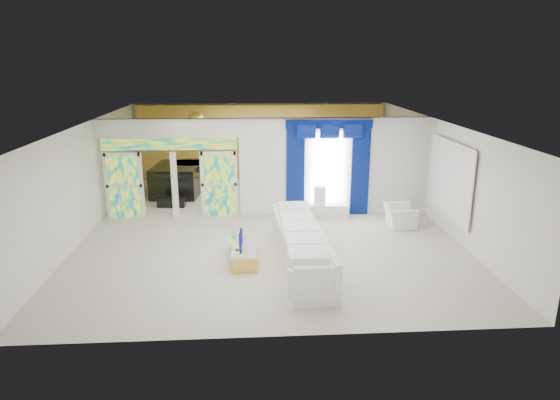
{
  "coord_description": "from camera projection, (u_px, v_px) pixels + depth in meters",
  "views": [
    {
      "loc": [
        -0.49,
        -13.54,
        4.69
      ],
      "look_at": [
        0.3,
        -1.2,
        1.1
      ],
      "focal_mm": 31.29,
      "sensor_mm": 36.0,
      "label": 1
    }
  ],
  "objects": [
    {
      "name": "piano_bench",
      "position": [
        172.0,
        202.0,
        16.04
      ],
      "size": [
        0.93,
        0.43,
        0.3
      ],
      "primitive_type": "cube",
      "rotation": [
        0.0,
        0.0,
        -0.09
      ],
      "color": "black",
      "rests_on": "ground"
    },
    {
      "name": "gold_curtains",
      "position": [
        261.0,
        141.0,
        19.55
      ],
      "size": [
        9.7,
        0.12,
        2.9
      ],
      "primitive_type": "cube",
      "color": "#B6942B",
      "rests_on": "ground"
    },
    {
      "name": "blue_drape_right",
      "position": [
        360.0,
        170.0,
        14.93
      ],
      "size": [
        0.55,
        0.1,
        2.8
      ],
      "primitive_type": "cube",
      "color": "#040E4C",
      "rests_on": "ground"
    },
    {
      "name": "white_sofa",
      "position": [
        301.0,
        247.0,
        11.53
      ],
      "size": [
        1.17,
        4.43,
        0.84
      ],
      "primitive_type": "cube",
      "rotation": [
        0.0,
        0.0,
        0.05
      ],
      "color": "white",
      "rests_on": "ground"
    },
    {
      "name": "stained_transom",
      "position": [
        170.0,
        144.0,
        14.47
      ],
      "size": [
        4.0,
        0.05,
        0.35
      ],
      "primitive_type": "cube",
      "color": "#994C3F",
      "rests_on": "dividing_header"
    },
    {
      "name": "blue_drape_left",
      "position": [
        295.0,
        171.0,
        14.81
      ],
      "size": [
        0.55,
        0.1,
        2.8
      ],
      "primitive_type": "cube",
      "color": "#040E4C",
      "rests_on": "ground"
    },
    {
      "name": "coffee_table",
      "position": [
        244.0,
        252.0,
        11.79
      ],
      "size": [
        0.65,
        1.7,
        0.37
      ],
      "primitive_type": "cube",
      "rotation": [
        0.0,
        0.0,
        0.05
      ],
      "color": "gold",
      "rests_on": "ground"
    },
    {
      "name": "stained_panel_right",
      "position": [
        219.0,
        184.0,
        14.9
      ],
      "size": [
        0.95,
        0.04,
        2.0
      ],
      "primitive_type": "cube",
      "color": "#994C3F",
      "rests_on": "ground"
    },
    {
      "name": "grand_piano",
      "position": [
        178.0,
        180.0,
        17.47
      ],
      "size": [
        1.77,
        2.21,
        1.05
      ],
      "primitive_type": "cube",
      "rotation": [
        0.0,
        0.0,
        -0.09
      ],
      "color": "black",
      "rests_on": "ground"
    },
    {
      "name": "decanters",
      "position": [
        243.0,
        239.0,
        11.85
      ],
      "size": [
        0.2,
        0.91,
        0.25
      ],
      "color": "silver",
      "rests_on": "coffee_table"
    },
    {
      "name": "window_pane",
      "position": [
        328.0,
        169.0,
        14.89
      ],
      "size": [
        1.0,
        0.02,
        2.3
      ],
      "primitive_type": "cube",
      "color": "white",
      "rests_on": "dividing_wall"
    },
    {
      "name": "wall_mirror",
      "position": [
        450.0,
        179.0,
        13.22
      ],
      "size": [
        0.04,
        2.7,
        1.9
      ],
      "primitive_type": "cube",
      "color": "white",
      "rests_on": "ground"
    },
    {
      "name": "table_lamp",
      "position": [
        320.0,
        196.0,
        14.82
      ],
      "size": [
        0.36,
        0.36,
        0.58
      ],
      "primitive_type": "cylinder",
      "color": "white",
      "rests_on": "console_table"
    },
    {
      "name": "armchair",
      "position": [
        400.0,
        216.0,
        14.12
      ],
      "size": [
        0.88,
        0.99,
        0.62
      ],
      "primitive_type": "imported",
      "rotation": [
        0.0,
        0.0,
        1.52
      ],
      "color": "white",
      "rests_on": "ground"
    },
    {
      "name": "dividing_header",
      "position": [
        168.0,
        128.0,
        14.33
      ],
      "size": [
        4.3,
        0.18,
        0.55
      ],
      "primitive_type": "cube",
      "color": "white",
      "rests_on": "dividing_wall"
    },
    {
      "name": "stained_panel_left",
      "position": [
        124.0,
        186.0,
        14.73
      ],
      "size": [
        0.95,
        0.04,
        2.0
      ],
      "primitive_type": "cube",
      "color": "#994C3F",
      "rests_on": "ground"
    },
    {
      "name": "dividing_wall",
      "position": [
        335.0,
        167.0,
        14.98
      ],
      "size": [
        5.7,
        0.18,
        3.0
      ],
      "primitive_type": "cube",
      "color": "white",
      "rests_on": "ground"
    },
    {
      "name": "tv_console",
      "position": [
        131.0,
        184.0,
        17.15
      ],
      "size": [
        0.67,
        0.63,
        0.88
      ],
      "primitive_type": "cube",
      "rotation": [
        0.0,
        0.0,
        -0.14
      ],
      "color": "tan",
      "rests_on": "ground"
    },
    {
      "name": "chandelier",
      "position": [
        196.0,
        121.0,
        16.69
      ],
      "size": [
        0.6,
        0.6,
        0.6
      ],
      "primitive_type": "sphere",
      "color": "gold",
      "rests_on": "ceiling"
    },
    {
      "name": "blue_pelmet",
      "position": [
        329.0,
        124.0,
        14.47
      ],
      "size": [
        2.6,
        0.12,
        0.25
      ],
      "primitive_type": "cube",
      "color": "#040E4C",
      "rests_on": "dividing_wall"
    },
    {
      "name": "floor",
      "position": [
        267.0,
        225.0,
        14.31
      ],
      "size": [
        12.0,
        12.0,
        0.0
      ],
      "primitive_type": "plane",
      "color": "#B7AF9E",
      "rests_on": "ground"
    },
    {
      "name": "console_table",
      "position": [
        329.0,
        211.0,
        14.98
      ],
      "size": [
        1.21,
        0.49,
        0.39
      ],
      "primitive_type": "cube",
      "rotation": [
        0.0,
        0.0,
        -0.1
      ],
      "color": "silver",
      "rests_on": "ground"
    }
  ]
}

